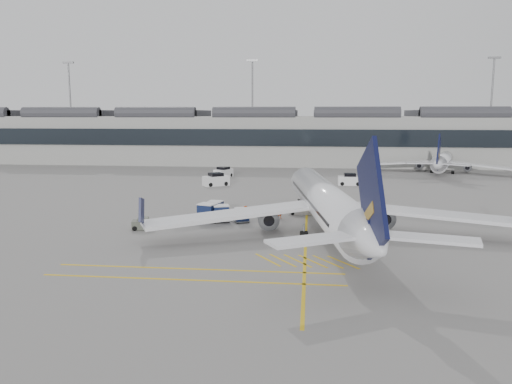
# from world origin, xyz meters

# --- Properties ---
(ground) EXTENTS (220.00, 220.00, 0.00)m
(ground) POSITION_xyz_m (0.00, 0.00, 0.00)
(ground) COLOR gray
(ground) RESTS_ON ground
(terminal) EXTENTS (200.00, 20.45, 12.40)m
(terminal) POSITION_xyz_m (0.00, 71.93, 6.14)
(terminal) COLOR #9E9E99
(terminal) RESTS_ON ground
(light_masts) EXTENTS (113.00, 0.60, 25.45)m
(light_masts) POSITION_xyz_m (-1.67, 86.00, 14.49)
(light_masts) COLOR slate
(light_masts) RESTS_ON ground
(apron_markings) EXTENTS (0.25, 60.00, 0.01)m
(apron_markings) POSITION_xyz_m (10.00, 10.00, 0.01)
(apron_markings) COLOR gold
(apron_markings) RESTS_ON ground
(airliner_main) EXTENTS (35.09, 38.60, 10.30)m
(airliner_main) POSITION_xyz_m (11.98, 2.21, 3.03)
(airliner_main) COLOR white
(airliner_main) RESTS_ON ground
(airliner_far) EXTENTS (26.77, 29.70, 8.19)m
(airliner_far) POSITION_xyz_m (36.65, 56.47, 2.41)
(airliner_far) COLOR white
(airliner_far) RESTS_ON ground
(belt_loader) EXTENTS (4.33, 1.76, 1.74)m
(belt_loader) POSITION_xyz_m (9.48, 11.89, 0.51)
(belt_loader) COLOR beige
(belt_loader) RESTS_ON ground
(baggage_cart_a) EXTENTS (1.91, 1.77, 1.61)m
(baggage_cart_a) POSITION_xyz_m (3.02, 6.57, 0.86)
(baggage_cart_a) COLOR gray
(baggage_cart_a) RESTS_ON ground
(baggage_cart_b) EXTENTS (2.13, 1.92, 1.88)m
(baggage_cart_b) POSITION_xyz_m (0.78, 6.55, 1.01)
(baggage_cart_b) COLOR gray
(baggage_cart_b) RESTS_ON ground
(baggage_cart_c) EXTENTS (1.88, 1.65, 1.75)m
(baggage_cart_c) POSITION_xyz_m (-0.43, 9.76, 0.94)
(baggage_cart_c) COLOR gray
(baggage_cart_c) RESTS_ON ground
(baggage_cart_d) EXTENTS (2.31, 2.09, 2.03)m
(baggage_cart_d) POSITION_xyz_m (-0.74, 6.52, 1.09)
(baggage_cart_d) COLOR gray
(baggage_cart_d) RESTS_ON ground
(ramp_agent_a) EXTENTS (0.71, 0.70, 1.65)m
(ramp_agent_a) POSITION_xyz_m (7.02, 9.08, 0.82)
(ramp_agent_a) COLOR #F9540D
(ramp_agent_a) RESTS_ON ground
(ramp_agent_b) EXTENTS (1.12, 1.11, 1.83)m
(ramp_agent_b) POSITION_xyz_m (3.41, 6.60, 0.91)
(ramp_agent_b) COLOR #F1550C
(ramp_agent_b) RESTS_ON ground
(pushback_tug) EXTENTS (2.46, 1.81, 1.24)m
(pushback_tug) POSITION_xyz_m (-6.50, 2.29, 0.55)
(pushback_tug) COLOR #4F5346
(pushback_tug) RESTS_ON ground
(safety_cone_nose) EXTENTS (0.32, 0.32, 0.45)m
(safety_cone_nose) POSITION_xyz_m (10.64, 18.90, 0.22)
(safety_cone_nose) COLOR #F24C0A
(safety_cone_nose) RESTS_ON ground
(safety_cone_engine) EXTENTS (0.33, 0.33, 0.46)m
(safety_cone_engine) POSITION_xyz_m (15.50, 8.86, 0.23)
(safety_cone_engine) COLOR #F24C0A
(safety_cone_engine) RESTS_ON ground
(service_van_left) EXTENTS (4.52, 3.98, 2.09)m
(service_van_left) POSITION_xyz_m (-4.95, 33.71, 0.94)
(service_van_left) COLOR silver
(service_van_left) RESTS_ON ground
(service_van_mid) EXTENTS (3.41, 4.16, 1.91)m
(service_van_mid) POSITION_xyz_m (-5.65, 44.76, 0.86)
(service_van_mid) COLOR silver
(service_van_mid) RESTS_ON ground
(service_van_right) EXTENTS (3.79, 1.94, 1.94)m
(service_van_right) POSITION_xyz_m (16.82, 36.70, 0.87)
(service_van_right) COLOR silver
(service_van_right) RESTS_ON ground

